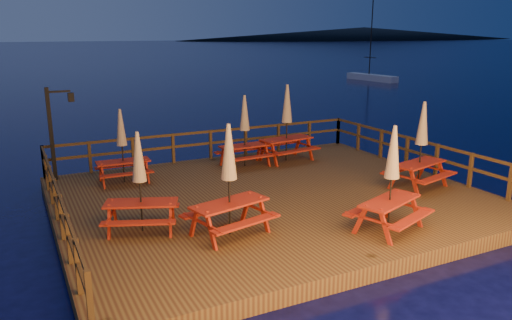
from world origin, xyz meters
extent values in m
plane|color=black|center=(0.00, 0.00, 0.00)|extent=(500.00, 500.00, 0.00)
cube|color=#3F2514|center=(0.00, 0.00, 0.20)|extent=(12.00, 10.00, 0.40)
cylinder|color=#3A2512|center=(-5.60, 4.60, -0.30)|extent=(0.24, 0.24, 1.40)
cylinder|color=#3A2512|center=(0.00, -4.60, -0.30)|extent=(0.24, 0.24, 1.40)
cylinder|color=#3A2512|center=(0.00, 4.60, -0.30)|extent=(0.24, 0.24, 1.40)
cylinder|color=#3A2512|center=(5.60, 4.60, -0.30)|extent=(0.24, 0.24, 1.40)
cube|color=#3A2512|center=(0.00, 4.85, 1.45)|extent=(11.70, 0.06, 0.09)
cube|color=#3A2512|center=(0.00, 4.85, 1.01)|extent=(11.70, 0.06, 0.09)
cube|color=#3A2512|center=(-4.68, 4.85, 0.95)|extent=(0.10, 0.10, 1.10)
cube|color=#3A2512|center=(0.00, 4.85, 0.95)|extent=(0.10, 0.10, 1.10)
cube|color=#3A2512|center=(4.68, 4.85, 0.95)|extent=(0.10, 0.10, 1.10)
cube|color=#3A2512|center=(-5.85, 0.00, 1.45)|extent=(0.06, 9.70, 0.09)
cube|color=#3A2512|center=(-5.85, 0.00, 1.01)|extent=(0.06, 9.70, 0.09)
cube|color=#3A2512|center=(-5.85, -3.88, 0.95)|extent=(0.10, 0.10, 1.10)
cube|color=#3A2512|center=(-5.85, 0.00, 0.95)|extent=(0.10, 0.10, 1.10)
cube|color=#3A2512|center=(-5.85, 3.88, 0.95)|extent=(0.10, 0.10, 1.10)
cube|color=#3A2512|center=(5.85, 0.00, 1.45)|extent=(0.06, 9.70, 0.09)
cube|color=#3A2512|center=(5.85, 0.00, 1.01)|extent=(0.06, 9.70, 0.09)
cube|color=#3A2512|center=(5.85, 0.00, 0.95)|extent=(0.10, 0.10, 1.10)
cube|color=#3A2512|center=(5.85, 3.88, 0.95)|extent=(0.10, 0.10, 1.10)
cube|color=black|center=(-5.55, 4.55, 1.90)|extent=(0.12, 0.12, 3.00)
cube|color=black|center=(-5.20, 4.55, 3.25)|extent=(0.70, 0.06, 0.06)
cube|color=black|center=(-4.85, 4.55, 3.05)|extent=(0.18, 0.18, 0.28)
sphere|color=#F0AE60|center=(-4.85, 4.55, 3.05)|extent=(0.14, 0.14, 0.14)
ellipsoid|color=black|center=(185.00, 230.00, 3.50)|extent=(230.40, 86.40, 7.00)
cube|color=silver|center=(27.84, 29.61, 0.23)|extent=(1.81, 6.48, 0.82)
cylinder|color=black|center=(27.84, 30.07, 4.75)|extent=(0.11, 0.11, 9.14)
cylinder|color=black|center=(27.84, 30.07, 2.38)|extent=(0.26, 1.64, 0.07)
cube|color=#9A140E|center=(2.43, 3.34, 1.22)|extent=(2.06, 1.02, 0.05)
cube|color=#9A140E|center=(2.35, 4.00, 0.89)|extent=(2.00, 0.56, 0.05)
cube|color=#9A140E|center=(2.52, 2.69, 0.89)|extent=(2.00, 0.56, 0.05)
cube|color=#9A140E|center=(1.57, 3.60, 0.81)|extent=(0.08, 0.12, 0.82)
cube|color=#9A140E|center=(1.66, 2.88, 0.81)|extent=(0.08, 0.12, 0.82)
cube|color=#9A140E|center=(3.20, 3.81, 0.81)|extent=(0.08, 0.12, 0.82)
cube|color=#9A140E|center=(3.30, 3.09, 0.81)|extent=(0.08, 0.12, 0.82)
cylinder|color=black|center=(2.43, 3.34, 1.77)|extent=(0.05, 0.05, 2.74)
cone|color=tan|center=(2.43, 3.34, 2.54)|extent=(0.39, 0.39, 1.37)
sphere|color=black|center=(2.43, 3.34, 3.18)|extent=(0.08, 0.08, 0.08)
cube|color=#9A140E|center=(-2.26, -2.14, 1.18)|extent=(1.99, 1.15, 0.05)
cube|color=#9A140E|center=(-2.41, -1.54, 0.87)|extent=(1.89, 0.73, 0.05)
cube|color=#9A140E|center=(-2.11, -2.75, 0.87)|extent=(1.89, 0.73, 0.05)
cube|color=#9A140E|center=(-3.10, -1.99, 0.79)|extent=(0.09, 0.12, 0.78)
cube|color=#9A140E|center=(-2.94, -2.66, 0.79)|extent=(0.09, 0.12, 0.78)
cube|color=#9A140E|center=(-1.58, -1.62, 0.79)|extent=(0.09, 0.12, 0.78)
cube|color=#9A140E|center=(-1.42, -2.29, 0.79)|extent=(0.09, 0.12, 0.78)
cylinder|color=black|center=(-2.26, -2.14, 1.70)|extent=(0.05, 0.05, 2.60)
cone|color=tan|center=(-2.26, -2.14, 2.43)|extent=(0.37, 0.37, 1.30)
sphere|color=black|center=(-2.26, -2.14, 3.03)|extent=(0.07, 0.07, 0.07)
cube|color=#9A140E|center=(-3.60, 3.24, 1.09)|extent=(1.67, 0.70, 0.05)
cube|color=#9A140E|center=(-3.58, 3.79, 0.81)|extent=(1.66, 0.31, 0.05)
cube|color=#9A140E|center=(-3.62, 2.69, 0.81)|extent=(1.66, 0.31, 0.05)
cube|color=#9A140E|center=(-4.28, 3.57, 0.74)|extent=(0.06, 0.09, 0.69)
cube|color=#9A140E|center=(-4.30, 2.96, 0.74)|extent=(0.06, 0.09, 0.69)
cube|color=#9A140E|center=(-2.91, 3.52, 0.74)|extent=(0.06, 0.09, 0.69)
cube|color=#9A140E|center=(-2.93, 2.92, 0.74)|extent=(0.06, 0.09, 0.69)
cylinder|color=black|center=(-3.60, 3.24, 1.55)|extent=(0.04, 0.04, 2.29)
cone|color=tan|center=(-3.60, 3.24, 2.19)|extent=(0.33, 0.33, 1.15)
sphere|color=black|center=(-3.60, 3.24, 2.72)|extent=(0.06, 0.06, 0.06)
cube|color=#9A140E|center=(0.70, 3.32, 1.14)|extent=(1.80, 0.75, 0.05)
cube|color=#9A140E|center=(0.69, 3.91, 0.85)|extent=(1.79, 0.34, 0.05)
cube|color=#9A140E|center=(0.72, 2.72, 0.85)|extent=(1.79, 0.34, 0.05)
cube|color=#9A140E|center=(-0.05, 3.62, 0.77)|extent=(0.06, 0.10, 0.74)
cube|color=#9A140E|center=(-0.03, 2.97, 0.77)|extent=(0.06, 0.10, 0.74)
cube|color=#9A140E|center=(1.44, 3.67, 0.77)|extent=(0.06, 0.10, 0.74)
cube|color=#9A140E|center=(1.46, 3.01, 0.77)|extent=(0.06, 0.10, 0.74)
cylinder|color=black|center=(0.70, 3.32, 1.64)|extent=(0.04, 0.04, 2.47)
cone|color=tan|center=(0.70, 3.32, 2.33)|extent=(0.36, 0.36, 1.24)
sphere|color=black|center=(0.70, 3.32, 2.90)|extent=(0.07, 0.07, 0.07)
cube|color=#9A140E|center=(-4.08, -1.01, 1.11)|extent=(1.84, 1.26, 0.05)
cube|color=#9A140E|center=(-3.86, -0.48, 0.83)|extent=(1.69, 0.89, 0.05)
cube|color=#9A140E|center=(-4.29, -1.53, 0.83)|extent=(1.69, 0.89, 0.05)
cube|color=#9A140E|center=(-4.62, -0.45, 0.76)|extent=(0.09, 0.11, 0.71)
cube|color=#9A140E|center=(-4.86, -1.03, 0.76)|extent=(0.09, 0.11, 0.71)
cube|color=#9A140E|center=(-3.30, -0.98, 0.76)|extent=(0.09, 0.11, 0.71)
cube|color=#9A140E|center=(-3.53, -1.56, 0.76)|extent=(0.09, 0.11, 0.71)
cylinder|color=black|center=(-4.08, -1.01, 1.59)|extent=(0.04, 0.04, 2.38)
cone|color=tan|center=(-4.08, -1.01, 2.26)|extent=(0.34, 0.34, 1.19)
sphere|color=black|center=(-4.08, -1.01, 2.81)|extent=(0.07, 0.07, 0.07)
cube|color=#9A140E|center=(1.29, -3.63, 1.15)|extent=(1.94, 1.28, 0.05)
cube|color=#9A140E|center=(1.09, -3.06, 0.85)|extent=(1.79, 0.89, 0.05)
cube|color=#9A140E|center=(1.50, -4.19, 0.85)|extent=(1.79, 0.89, 0.05)
cube|color=#9A140E|center=(0.47, -3.58, 0.78)|extent=(0.09, 0.12, 0.75)
cube|color=#9A140E|center=(0.70, -4.20, 0.78)|extent=(0.09, 0.12, 0.75)
cube|color=#9A140E|center=(1.89, -3.06, 0.78)|extent=(0.09, 0.12, 0.75)
cube|color=#9A140E|center=(2.11, -3.68, 0.78)|extent=(0.09, 0.12, 0.75)
cylinder|color=black|center=(1.29, -3.63, 1.66)|extent=(0.04, 0.04, 2.51)
cone|color=tan|center=(1.29, -3.63, 2.36)|extent=(0.36, 0.36, 1.26)
sphere|color=black|center=(1.29, -3.63, 2.94)|extent=(0.07, 0.07, 0.07)
cube|color=#9A140E|center=(4.42, -1.38, 1.18)|extent=(1.99, 1.16, 0.05)
cube|color=#9A140E|center=(4.27, -0.78, 0.87)|extent=(1.88, 0.74, 0.05)
cube|color=#9A140E|center=(4.57, -1.98, 0.87)|extent=(1.88, 0.74, 0.05)
cube|color=#9A140E|center=(3.58, -1.24, 0.79)|extent=(0.09, 0.12, 0.78)
cube|color=#9A140E|center=(3.75, -1.90, 0.79)|extent=(0.09, 0.12, 0.78)
cube|color=#9A140E|center=(5.09, -0.86, 0.79)|extent=(0.09, 0.12, 0.78)
cube|color=#9A140E|center=(5.26, -1.52, 0.79)|extent=(0.09, 0.12, 0.78)
cylinder|color=black|center=(4.42, -1.38, 1.70)|extent=(0.05, 0.05, 2.59)
cone|color=tan|center=(4.42, -1.38, 2.42)|extent=(0.37, 0.37, 1.30)
sphere|color=black|center=(4.42, -1.38, 3.02)|extent=(0.07, 0.07, 0.07)
camera|label=1|loc=(-6.64, -12.35, 5.11)|focal=35.00mm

